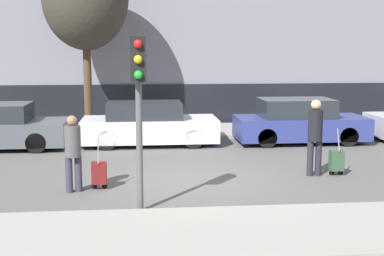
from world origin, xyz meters
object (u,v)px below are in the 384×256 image
at_px(trolley_right, 337,161).
at_px(pedestrian_left, 73,149).
at_px(parked_car_1, 148,125).
at_px(trolley_left, 99,173).
at_px(pedestrian_right, 315,133).
at_px(traffic_light, 139,88).
at_px(parked_car_2, 299,122).

bearing_deg(trolley_right, pedestrian_left, -171.54).
height_order(parked_car_1, pedestrian_left, pedestrian_left).
relative_size(trolley_left, pedestrian_right, 0.62).
height_order(pedestrian_left, trolley_right, pedestrian_left).
xyz_separation_m(parked_car_1, trolley_left, (-1.16, -5.28, -0.28)).
bearing_deg(parked_car_1, pedestrian_left, -107.09).
bearing_deg(pedestrian_left, traffic_light, 111.16).
xyz_separation_m(parked_car_1, trolley_right, (4.42, -4.56, -0.28)).
relative_size(parked_car_2, trolley_left, 3.68).
height_order(trolley_left, trolley_right, trolley_right).
height_order(trolley_right, traffic_light, traffic_light).
relative_size(pedestrian_left, trolley_right, 1.44).
bearing_deg(trolley_right, trolley_left, -172.65).
bearing_deg(pedestrian_right, parked_car_1, -48.98).
distance_m(pedestrian_left, pedestrian_right, 5.62).
distance_m(trolley_right, traffic_light, 5.68).
bearing_deg(traffic_light, pedestrian_left, 131.05).
relative_size(trolley_left, trolley_right, 0.99).
bearing_deg(trolley_right, pedestrian_right, 179.27).
bearing_deg(traffic_light, trolley_left, 116.17).
bearing_deg(trolley_left, pedestrian_left, -160.17).
distance_m(trolley_left, trolley_right, 5.63).
relative_size(pedestrian_right, trolley_right, 1.60).
bearing_deg(pedestrian_right, trolley_right, 179.94).
relative_size(pedestrian_left, trolley_left, 1.46).
bearing_deg(parked_car_1, trolley_right, -45.90).
xyz_separation_m(pedestrian_right, trolley_right, (0.55, -0.01, -0.69)).
height_order(parked_car_1, traffic_light, traffic_light).
height_order(parked_car_1, pedestrian_right, pedestrian_right).
height_order(parked_car_2, pedestrian_left, pedestrian_left).
distance_m(trolley_left, traffic_light, 2.81).
relative_size(trolley_left, traffic_light, 0.35).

